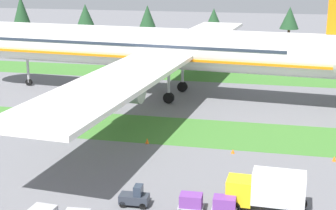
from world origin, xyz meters
The scene contains 11 objects.
grass_strip_near centered at (0.00, 33.21, 0.00)m, with size 320.00×11.17×0.01m, color #3D752D.
grass_strip_far centered at (0.00, 67.55, 0.00)m, with size 320.00×11.17×0.01m, color #3D752D.
airliner centered at (-9.99, 50.17, 7.89)m, with size 68.80×84.53×22.02m.
baggage_tug centered at (-3.66, 11.68, 0.81)m, with size 2.64×1.38×1.97m.
cargo_dolly_lead centered at (1.36, 11.83, 0.92)m, with size 2.24×1.57×1.55m.
cargo_dolly_second centered at (4.26, 11.92, 0.92)m, with size 2.24×1.57×1.55m.
catering_truck centered at (7.82, 13.44, 1.95)m, with size 7.03×2.55×3.58m.
taxiway_marker_0 centered at (3.59, 26.62, 0.25)m, with size 0.44×0.44×0.50m, color orange.
taxiway_marker_1 centered at (-6.77, 27.70, 0.34)m, with size 0.44×0.44×0.68m, color orange.
taxiway_marker_2 centered at (14.62, 26.60, 0.29)m, with size 0.44×0.44×0.59m, color orange.
distant_tree_line centered at (-2.69, 110.84, 6.68)m, with size 176.85×9.72×11.98m.
Camera 1 is at (8.15, -28.04, 20.80)m, focal length 54.50 mm.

